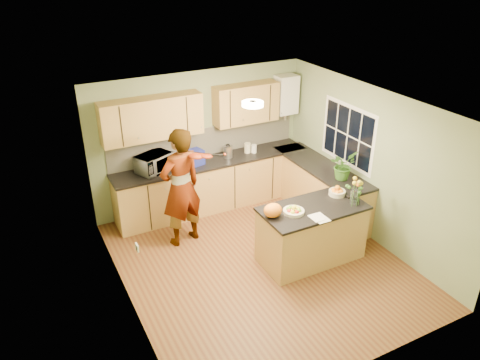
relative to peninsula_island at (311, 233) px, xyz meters
name	(u,v)px	position (x,y,z in m)	size (l,w,h in m)	color
floor	(260,263)	(-0.76, 0.23, -0.46)	(4.50, 4.50, 0.00)	brown
ceiling	(264,107)	(-0.76, 0.23, 2.04)	(4.00, 4.50, 0.02)	white
wall_back	(200,140)	(-0.76, 2.48, 0.79)	(4.00, 0.02, 2.50)	gray
wall_front	(369,282)	(-0.76, -2.02, 0.79)	(4.00, 0.02, 2.50)	gray
wall_left	(123,226)	(-2.76, 0.23, 0.79)	(0.02, 4.50, 2.50)	gray
wall_right	(370,165)	(1.24, 0.23, 0.79)	(0.02, 4.50, 2.50)	gray
back_counter	(213,184)	(-0.66, 2.18, 0.01)	(3.64, 0.62, 0.94)	tan
right_counter	(320,190)	(0.94, 1.08, 0.01)	(0.62, 2.24, 0.94)	tan
splashback	(205,142)	(-0.66, 2.46, 0.74)	(3.60, 0.02, 0.52)	beige
upper_cabinets	(193,112)	(-0.94, 2.31, 1.39)	(3.20, 0.34, 0.70)	tan
boiler	(286,95)	(0.94, 2.32, 1.44)	(0.40, 0.30, 0.86)	white
window_right	(348,135)	(1.23, 0.83, 1.09)	(0.01, 1.30, 1.05)	white
light_switch	(137,247)	(-2.74, -0.37, 0.84)	(0.02, 0.09, 0.09)	white
ceiling_lamp	(253,104)	(-0.76, 0.53, 2.00)	(0.30, 0.30, 0.07)	#FFEABF
peninsula_island	(311,233)	(0.00, 0.00, 0.00)	(1.59, 0.81, 0.91)	tan
fruit_dish	(294,210)	(-0.35, 0.00, 0.50)	(0.31, 0.31, 0.11)	beige
orange_bowl	(337,191)	(0.55, 0.15, 0.52)	(0.26, 0.26, 0.15)	beige
flower_vase	(355,184)	(0.60, -0.18, 0.77)	(0.26, 0.26, 0.48)	silver
orange_bag	(273,210)	(-0.67, 0.05, 0.56)	(0.27, 0.23, 0.21)	orange
papers	(320,218)	(-0.10, -0.30, 0.46)	(0.20, 0.27, 0.01)	white
violinist	(181,188)	(-1.57, 1.35, 0.53)	(0.72, 0.47, 1.97)	tan
violin	(197,156)	(-1.37, 1.13, 1.12)	(0.58, 0.23, 0.12)	#4A0E04
microwave	(154,163)	(-1.72, 2.21, 0.64)	(0.57, 0.39, 0.32)	white
blue_box	(193,158)	(-1.03, 2.16, 0.62)	(0.33, 0.24, 0.27)	navy
kettle	(228,151)	(-0.35, 2.17, 0.61)	(0.16, 0.16, 0.30)	silver
jar_cream	(247,148)	(0.07, 2.20, 0.58)	(0.12, 0.12, 0.18)	beige
jar_white	(254,149)	(0.17, 2.14, 0.56)	(0.10, 0.10, 0.15)	white
potted_plant	(343,165)	(0.94, 0.53, 0.72)	(0.43, 0.37, 0.48)	#376A23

